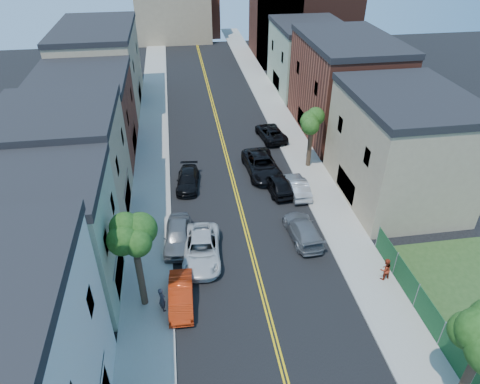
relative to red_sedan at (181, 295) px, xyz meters
name	(u,v)px	position (x,y,z in m)	size (l,w,h in m)	color
sidewalk_left	(152,133)	(-2.40, 26.30, -0.66)	(3.20, 100.00, 0.15)	gray
sidewalk_right	(284,125)	(13.40, 26.30, -0.66)	(3.20, 100.00, 0.15)	gray
curb_left	(167,132)	(-0.65, 26.30, -0.66)	(0.30, 100.00, 0.15)	gray
curb_right	(270,126)	(11.65, 26.30, -0.66)	(0.30, 100.00, 0.15)	gray
bldg_left_palegrn	(40,245)	(-8.50, 2.30, 3.52)	(9.00, 8.00, 8.50)	gray
bldg_left_tan_near	(65,169)	(-8.50, 11.30, 3.77)	(9.00, 10.00, 9.00)	#998466
bldg_left_brick	(86,119)	(-8.50, 22.30, 3.27)	(9.00, 12.00, 8.00)	brown
bldg_left_tan_far	(101,69)	(-8.50, 36.30, 4.02)	(9.00, 16.00, 9.50)	#998466
bldg_right_tan	(400,150)	(19.50, 10.30, 3.77)	(9.00, 12.00, 9.00)	#998466
bldg_right_brick	(344,88)	(19.50, 24.30, 4.27)	(9.00, 14.00, 10.00)	brown
bldg_right_palegrn	(308,59)	(19.50, 38.30, 3.52)	(9.00, 12.00, 8.50)	gray
church	(298,14)	(21.83, 53.37, 6.51)	(16.20, 14.20, 22.60)	#4C2319
backdrop_left	(173,8)	(1.50, 68.30, 5.27)	(14.00, 8.00, 12.00)	#998466
backdrop_center	(193,9)	(5.50, 72.30, 4.27)	(10.00, 8.00, 10.00)	brown
fence_right	(428,314)	(15.00, -4.20, 0.37)	(0.04, 15.00, 1.90)	#143F1E
tree_left_mid	(132,226)	(-2.38, 0.31, 5.85)	(5.20, 5.20, 9.29)	#37271B
tree_right_far	(313,113)	(13.42, 16.30, 5.03)	(4.40, 4.40, 8.03)	#37271B
red_sedan	(181,295)	(0.00, 0.00, 0.00)	(1.55, 4.44, 1.46)	red
white_pickup	(202,249)	(1.70, 4.24, 0.09)	(2.73, 5.92, 1.65)	silver
grey_car_left	(178,235)	(0.00, 6.10, 0.13)	(2.04, 5.06, 1.72)	#5A5E62
black_car_left	(188,180)	(1.18, 14.40, -0.03)	(1.97, 4.84, 1.41)	black
grey_car_right	(303,230)	(9.77, 5.43, 0.04)	(2.15, 5.29, 1.53)	slate
black_car_right	(277,183)	(9.30, 12.38, 0.11)	(1.98, 4.92, 1.67)	black
silver_car_right	(297,186)	(11.00, 11.67, 0.01)	(1.57, 4.51, 1.49)	#A6A8AE
dark_car_right_far	(271,133)	(11.00, 23.04, 0.02)	(2.49, 5.40, 1.50)	black
black_suv_lane	(262,165)	(8.50, 15.70, 0.16)	(2.97, 6.45, 1.79)	black
pedestrian_left	(162,299)	(-1.20, -0.48, 0.35)	(0.68, 0.44, 1.85)	#2B2A33
pedestrian_right	(385,269)	(14.12, 0.00, 0.29)	(0.85, 0.66, 1.74)	maroon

